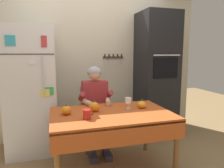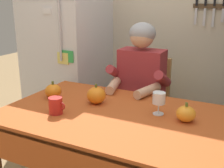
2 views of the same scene
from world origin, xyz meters
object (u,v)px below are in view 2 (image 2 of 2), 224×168
(chair_behind_person, at_px, (146,105))
(pumpkin_small, at_px, (96,95))
(dining_table, at_px, (112,127))
(wine_glass, at_px, (159,99))
(pumpkin_medium, at_px, (186,114))
(refrigerator, at_px, (68,52))
(pumpkin_large, at_px, (53,91))
(coffee_mug, at_px, (56,106))
(seated_person, at_px, (138,87))

(chair_behind_person, relative_size, pumpkin_small, 6.83)
(dining_table, height_order, wine_glass, wine_glass)
(pumpkin_small, bearing_deg, dining_table, -33.71)
(pumpkin_medium, xyz_separation_m, pumpkin_small, (-0.61, 0.02, 0.01))
(chair_behind_person, xyz_separation_m, pumpkin_small, (-0.11, -0.67, 0.29))
(refrigerator, relative_size, pumpkin_large, 14.84)
(wine_glass, relative_size, pumpkin_small, 1.04)
(pumpkin_medium, bearing_deg, dining_table, -166.55)
(dining_table, distance_m, wine_glass, 0.34)
(pumpkin_medium, height_order, pumpkin_small, pumpkin_small)
(dining_table, bearing_deg, chair_behind_person, 95.12)
(wine_glass, relative_size, pumpkin_medium, 1.23)
(dining_table, height_order, chair_behind_person, chair_behind_person)
(pumpkin_large, relative_size, pumpkin_medium, 1.06)
(chair_behind_person, bearing_deg, refrigerator, 174.12)
(pumpkin_small, bearing_deg, coffee_mug, -116.00)
(dining_table, height_order, pumpkin_small, pumpkin_small)
(dining_table, xyz_separation_m, pumpkin_small, (-0.18, 0.12, 0.14))
(dining_table, relative_size, pumpkin_medium, 12.22)
(coffee_mug, relative_size, pumpkin_medium, 0.99)
(pumpkin_large, distance_m, pumpkin_small, 0.33)
(pumpkin_small, bearing_deg, pumpkin_large, -173.15)
(dining_table, height_order, seated_person, seated_person)
(chair_behind_person, bearing_deg, pumpkin_medium, -54.35)
(wine_glass, height_order, pumpkin_large, wine_glass)
(refrigerator, distance_m, pumpkin_large, 0.92)
(chair_behind_person, distance_m, pumpkin_medium, 0.89)
(dining_table, relative_size, chair_behind_person, 1.51)
(coffee_mug, height_order, pumpkin_small, pumpkin_small)
(coffee_mug, bearing_deg, pumpkin_medium, 18.51)
(chair_behind_person, distance_m, pumpkin_small, 0.74)
(pumpkin_medium, bearing_deg, refrigerator, 150.38)
(dining_table, distance_m, pumpkin_medium, 0.46)
(dining_table, relative_size, coffee_mug, 12.41)
(pumpkin_large, relative_size, pumpkin_small, 0.89)
(pumpkin_large, bearing_deg, refrigerator, 118.47)
(chair_behind_person, xyz_separation_m, coffee_mug, (-0.24, -0.94, 0.28))
(chair_behind_person, distance_m, seated_person, 0.29)
(coffee_mug, bearing_deg, pumpkin_small, 64.00)
(chair_behind_person, distance_m, coffee_mug, 1.01)
(chair_behind_person, height_order, pumpkin_large, chair_behind_person)
(dining_table, xyz_separation_m, pumpkin_medium, (0.42, 0.10, 0.13))
(refrigerator, height_order, pumpkin_small, refrigerator)
(wine_glass, distance_m, pumpkin_medium, 0.18)
(coffee_mug, xyz_separation_m, pumpkin_small, (0.13, 0.27, 0.00))
(coffee_mug, height_order, pumpkin_medium, pumpkin_medium)
(refrigerator, xyz_separation_m, dining_table, (0.95, -0.88, -0.24))
(dining_table, relative_size, seated_person, 1.12)
(seated_person, xyz_separation_m, wine_glass, (0.32, -0.47, 0.10))
(seated_person, height_order, pumpkin_medium, seated_person)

